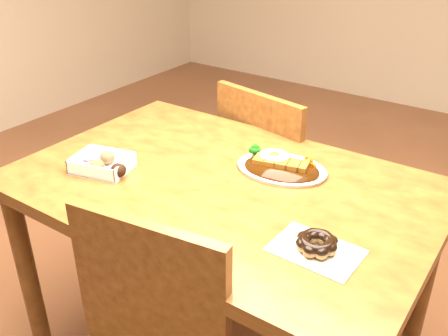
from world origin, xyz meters
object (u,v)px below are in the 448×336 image
Objects in this scene: pon_de_ring at (317,244)px; chair_far at (277,179)px; table at (222,210)px; katsu_curry_plate at (280,166)px; donut_box at (101,163)px.

chair_far is at bearing 124.60° from pon_de_ring.
katsu_curry_plate reaches higher than table.
chair_far reaches higher than katsu_curry_plate.
katsu_curry_plate reaches higher than pon_de_ring.
chair_far is 0.88m from pon_de_ring.
katsu_curry_plate is at bearing 56.00° from table.
pon_de_ring is at bearing -21.51° from table.
table is 0.57m from chair_far.
table is 0.39m from donut_box.
pon_de_ring is at bearing 0.33° from donut_box.
katsu_curry_plate is 1.46× the size of donut_box.
pon_de_ring is (0.71, 0.00, -0.00)m from donut_box.
katsu_curry_plate is (0.21, -0.38, 0.29)m from chair_far.
table is 4.08× the size of katsu_curry_plate.
katsu_curry_plate is at bearing 129.89° from chair_far.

